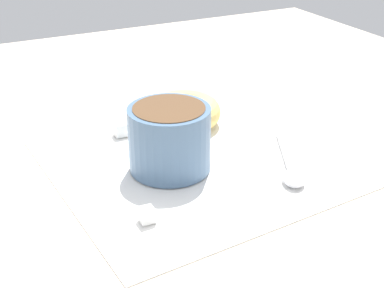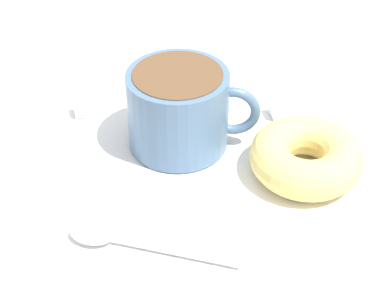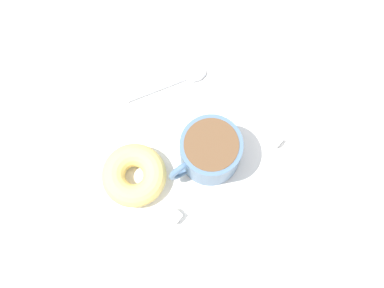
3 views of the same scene
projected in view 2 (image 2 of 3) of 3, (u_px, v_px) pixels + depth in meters
The scene contains 7 objects.
ground_plane at pixel (181, 161), 59.34cm from camera, with size 120.00×120.00×2.00cm, color beige.
napkin at pixel (192, 163), 57.30cm from camera, with size 31.10×31.10×0.30cm, color white.
coffee_cup at pixel (180, 108), 57.08cm from camera, with size 9.10×11.82×7.38cm.
donut at pixel (306, 157), 54.96cm from camera, with size 9.75×9.75×3.51cm, color #E5C66B.
spoon at pixel (115, 238), 49.34cm from camera, with size 7.40×12.77×0.90cm.
sugar_cube at pixel (280, 108), 62.22cm from camera, with size 1.65×1.65×1.65cm, color white.
sugar_cube_extra at pixel (82, 108), 62.51cm from camera, with size 1.40×1.40×1.40cm, color white.
Camera 2 is at (-44.85, 8.22, 37.03)cm, focal length 60.00 mm.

